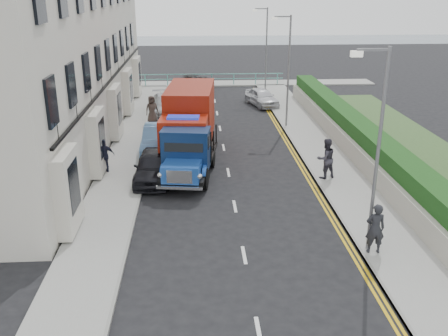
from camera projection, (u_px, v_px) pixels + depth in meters
ground at (239, 228)px, 19.00m from camera, size 120.00×120.00×0.00m
pavement_west at (129, 154)px, 27.12m from camera, size 2.40×38.00×0.12m
pavement_east at (320, 150)px, 27.70m from camera, size 2.60×38.00×0.12m
promenade at (212, 84)px, 46.12m from camera, size 30.00×2.50×0.12m
sea_plane at (204, 45)px, 75.16m from camera, size 120.00×120.00×0.00m
terrace_west at (53, 14)px, 28.15m from camera, size 6.31×30.20×14.25m
garden_east at (355, 135)px, 27.52m from camera, size 1.45×28.00×1.75m
seafront_railing at (212, 80)px, 45.19m from camera, size 13.00×0.08×1.11m
lamp_near at (375, 142)px, 15.97m from camera, size 1.23×0.18×7.00m
lamp_mid at (287, 65)px, 30.95m from camera, size 1.23×0.18×7.00m
lamp_far at (265, 46)px, 40.31m from camera, size 1.23×0.18×7.00m
bedford_lorry at (187, 158)px, 23.12m from camera, size 2.85×5.62×2.56m
red_lorry at (189, 120)px, 26.56m from camera, size 2.93×7.04×3.60m
parked_car_front at (153, 166)px, 23.42m from camera, size 1.75×4.17×1.41m
parked_car_mid at (159, 139)px, 27.30m from camera, size 1.72×4.60×1.50m
parked_car_rear at (166, 105)px, 35.19m from camera, size 2.61×5.07×1.41m
seafront_car_left at (191, 82)px, 43.95m from camera, size 3.45×5.08×1.29m
seafront_car_right at (262, 97)px, 37.86m from camera, size 2.57×4.17×1.32m
pedestrian_east_near at (375, 229)px, 16.79m from camera, size 0.68×0.47×1.79m
pedestrian_east_far at (326, 158)px, 23.31m from camera, size 1.12×0.99×1.92m
pedestrian_west_near at (104, 156)px, 24.06m from camera, size 1.06×0.75×1.67m
pedestrian_west_far at (152, 109)px, 32.65m from camera, size 1.03×0.88×1.80m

